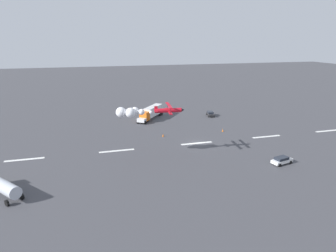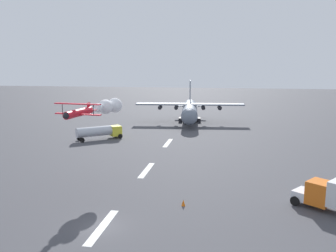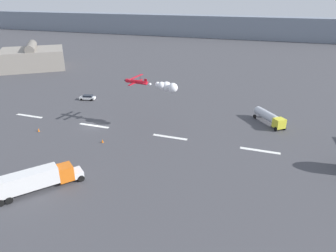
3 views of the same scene
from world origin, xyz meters
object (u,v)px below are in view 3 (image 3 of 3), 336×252
stunt_biplane_red (161,85)px  traffic_cone_far (102,141)px  airport_staff_sedan (88,97)px  semi_truck_orange (36,179)px  traffic_cone_near (39,130)px  fuel_tanker_truck (270,117)px

stunt_biplane_red → traffic_cone_far: 18.16m
airport_staff_sedan → traffic_cone_far: (18.95, -23.79, -0.44)m
traffic_cone_far → semi_truck_orange: bearing=-92.8°
traffic_cone_near → traffic_cone_far: size_ratio=1.00×
semi_truck_orange → traffic_cone_far: 18.87m
stunt_biplane_red → semi_truck_orange: 33.73m
fuel_tanker_truck → traffic_cone_far: (-33.36, -22.55, -1.38)m
airport_staff_sedan → traffic_cone_near: (1.96, -23.61, -0.44)m
semi_truck_orange → airport_staff_sedan: (-18.05, 42.56, -1.30)m
traffic_cone_near → traffic_cone_far: 16.99m
stunt_biplane_red → fuel_tanker_truck: 27.79m
traffic_cone_far → airport_staff_sedan: bearing=128.5°
airport_staff_sedan → traffic_cone_far: 30.42m
fuel_tanker_truck → traffic_cone_far: 40.29m
stunt_biplane_red → traffic_cone_far: size_ratio=19.04×
traffic_cone_near → traffic_cone_far: same height
semi_truck_orange → airport_staff_sedan: bearing=113.0°
fuel_tanker_truck → traffic_cone_far: size_ratio=12.18×
fuel_tanker_truck → airport_staff_sedan: size_ratio=1.87×
semi_truck_orange → traffic_cone_far: size_ratio=16.52×
semi_truck_orange → traffic_cone_far: bearing=87.2°
airport_staff_sedan → traffic_cone_near: bearing=-85.3°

